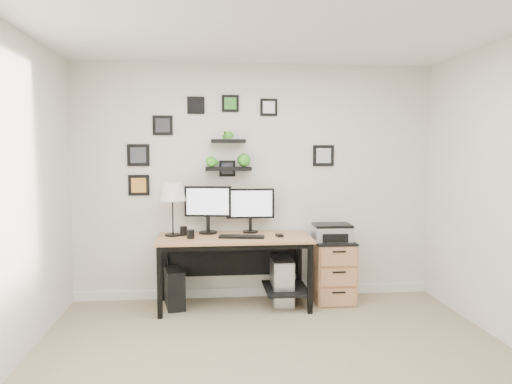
{
  "coord_description": "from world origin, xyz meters",
  "views": [
    {
      "loc": [
        -0.54,
        -3.53,
        1.66
      ],
      "look_at": [
        -0.0,
        1.83,
        1.2
      ],
      "focal_mm": 35.0,
      "sensor_mm": 36.0,
      "label": 1
    }
  ],
  "objects": [
    {
      "name": "mouse",
      "position": [
        0.22,
        1.57,
        0.76
      ],
      "size": [
        0.08,
        0.1,
        0.03
      ],
      "primitive_type": "cube",
      "rotation": [
        0.0,
        0.0,
        0.17
      ],
      "color": "black",
      "rests_on": "desk"
    },
    {
      "name": "pen_cup",
      "position": [
        -0.79,
        1.74,
        0.8
      ],
      "size": [
        0.08,
        0.08,
        0.1
      ],
      "primitive_type": "cylinder",
      "color": "black",
      "rests_on": "desk"
    },
    {
      "name": "keyboard",
      "position": [
        -0.18,
        1.55,
        0.76
      ],
      "size": [
        0.48,
        0.22,
        0.02
      ],
      "primitive_type": "cube",
      "rotation": [
        0.0,
        0.0,
        -0.17
      ],
      "color": "black",
      "rests_on": "desk"
    },
    {
      "name": "table_lamp",
      "position": [
        -0.9,
        1.75,
        1.2
      ],
      "size": [
        0.28,
        0.28,
        0.57
      ],
      "color": "black",
      "rests_on": "desk"
    },
    {
      "name": "monitor_right",
      "position": [
        -0.06,
        1.86,
        1.04
      ],
      "size": [
        0.52,
        0.17,
        0.49
      ],
      "color": "black",
      "rests_on": "desk"
    },
    {
      "name": "printer",
      "position": [
        0.82,
        1.71,
        0.76
      ],
      "size": [
        0.41,
        0.34,
        0.18
      ],
      "color": "silver",
      "rests_on": "file_cabinet"
    },
    {
      "name": "desk",
      "position": [
        -0.22,
        1.67,
        0.63
      ],
      "size": [
        1.6,
        0.7,
        0.75
      ],
      "color": "tan",
      "rests_on": "ground"
    },
    {
      "name": "file_cabinet",
      "position": [
        0.83,
        1.72,
        0.34
      ],
      "size": [
        0.43,
        0.53,
        0.67
      ],
      "color": "tan",
      "rests_on": "ground"
    },
    {
      "name": "wall_decor",
      "position": [
        -0.35,
        1.93,
        1.67
      ],
      "size": [
        2.28,
        0.18,
        1.1
      ],
      "color": "black",
      "rests_on": "ground"
    },
    {
      "name": "room",
      "position": [
        0.0,
        1.98,
        0.05
      ],
      "size": [
        4.0,
        4.0,
        4.0
      ],
      "color": "tan",
      "rests_on": "ground"
    },
    {
      "name": "monitor_left",
      "position": [
        -0.53,
        1.85,
        1.05
      ],
      "size": [
        0.5,
        0.22,
        0.52
      ],
      "color": "black",
      "rests_on": "desk"
    },
    {
      "name": "pc_tower_black",
      "position": [
        -0.88,
        1.68,
        0.2
      ],
      "size": [
        0.25,
        0.43,
        0.41
      ],
      "primitive_type": "cube",
      "rotation": [
        0.0,
        0.0,
        0.17
      ],
      "color": "black",
      "rests_on": "ground"
    },
    {
      "name": "pc_tower_grey",
      "position": [
        0.26,
        1.7,
        0.24
      ],
      "size": [
        0.23,
        0.5,
        0.49
      ],
      "color": "gray",
      "rests_on": "ground"
    },
    {
      "name": "mug",
      "position": [
        -0.71,
        1.56,
        0.79
      ],
      "size": [
        0.08,
        0.08,
        0.09
      ],
      "primitive_type": "cylinder",
      "color": "black",
      "rests_on": "desk"
    }
  ]
}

